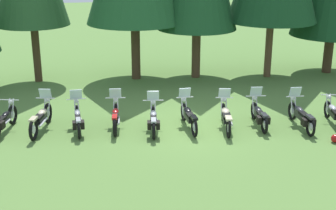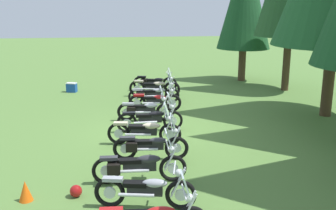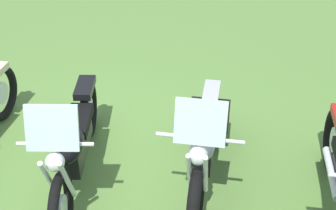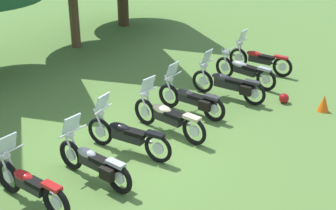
% 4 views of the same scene
% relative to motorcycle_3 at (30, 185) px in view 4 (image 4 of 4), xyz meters
% --- Properties ---
extents(ground_plane, '(80.00, 80.00, 0.00)m').
position_rel_motorcycle_3_xyz_m(ground_plane, '(2.66, -0.47, -0.46)').
color(ground_plane, '#547A38').
extents(motorcycle_3, '(0.75, 2.20, 1.38)m').
position_rel_motorcycle_3_xyz_m(motorcycle_3, '(0.00, 0.00, 0.00)').
color(motorcycle_3, black).
rests_on(motorcycle_3, ground_plane).
extents(motorcycle_4, '(0.77, 2.17, 1.36)m').
position_rel_motorcycle_3_xyz_m(motorcycle_4, '(1.32, -0.55, -0.01)').
color(motorcycle_4, black).
rests_on(motorcycle_4, ground_plane).
extents(motorcycle_5, '(0.65, 2.34, 1.36)m').
position_rel_motorcycle_3_xyz_m(motorcycle_5, '(2.64, -0.43, 0.02)').
color(motorcycle_5, black).
rests_on(motorcycle_5, ground_plane).
extents(motorcycle_6, '(0.72, 2.34, 1.37)m').
position_rel_motorcycle_3_xyz_m(motorcycle_6, '(3.97, -0.74, 0.02)').
color(motorcycle_6, black).
rests_on(motorcycle_6, ground_plane).
extents(motorcycle_7, '(0.77, 2.18, 1.36)m').
position_rel_motorcycle_3_xyz_m(motorcycle_7, '(5.27, -0.71, -0.01)').
color(motorcycle_7, black).
rests_on(motorcycle_7, ground_plane).
extents(motorcycle_8, '(0.71, 2.38, 1.36)m').
position_rel_motorcycle_3_xyz_m(motorcycle_8, '(6.74, -1.13, 0.01)').
color(motorcycle_8, black).
rests_on(motorcycle_8, ground_plane).
extents(motorcycle_9, '(0.76, 2.23, 1.00)m').
position_rel_motorcycle_3_xyz_m(motorcycle_9, '(8.05, -1.05, -0.02)').
color(motorcycle_9, black).
rests_on(motorcycle_9, ground_plane).
extents(motorcycle_10, '(0.65, 2.26, 1.35)m').
position_rel_motorcycle_3_xyz_m(motorcycle_10, '(9.28, -1.04, -0.01)').
color(motorcycle_10, black).
rests_on(motorcycle_10, ground_plane).
extents(traffic_cone, '(0.32, 0.32, 0.48)m').
position_rel_motorcycle_3_xyz_m(traffic_cone, '(7.34, -3.75, -0.22)').
color(traffic_cone, '#EA590F').
rests_on(traffic_cone, ground_plane).
extents(dropped_helmet, '(0.29, 0.29, 0.29)m').
position_rel_motorcycle_3_xyz_m(dropped_helmet, '(7.30, -2.63, -0.32)').
color(dropped_helmet, maroon).
rests_on(dropped_helmet, ground_plane).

